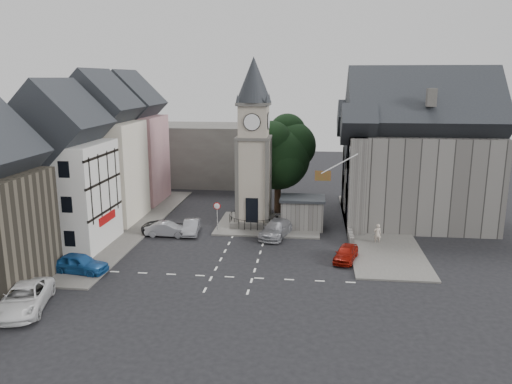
# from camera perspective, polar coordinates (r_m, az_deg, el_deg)

# --- Properties ---
(ground) EXTENTS (120.00, 120.00, 0.00)m
(ground) POSITION_cam_1_polar(r_m,az_deg,el_deg) (42.28, -1.54, -6.85)
(ground) COLOR black
(ground) RESTS_ON ground
(pavement_west) EXTENTS (6.00, 30.00, 0.14)m
(pavement_west) POSITION_cam_1_polar(r_m,az_deg,el_deg) (50.91, -14.67, -3.74)
(pavement_west) COLOR #595651
(pavement_west) RESTS_ON ground
(pavement_east) EXTENTS (6.00, 26.00, 0.14)m
(pavement_east) POSITION_cam_1_polar(r_m,az_deg,el_deg) (49.87, 13.61, -4.03)
(pavement_east) COLOR #595651
(pavement_east) RESTS_ON ground
(central_island) EXTENTS (10.00, 8.00, 0.16)m
(central_island) POSITION_cam_1_polar(r_m,az_deg,el_deg) (49.64, 1.47, -3.73)
(central_island) COLOR #595651
(central_island) RESTS_ON ground
(road_markings) EXTENTS (20.00, 8.00, 0.01)m
(road_markings) POSITION_cam_1_polar(r_m,az_deg,el_deg) (37.21, -2.75, -9.68)
(road_markings) COLOR silver
(road_markings) RESTS_ON ground
(clock_tower) EXTENTS (4.86, 4.86, 16.25)m
(clock_tower) POSITION_cam_1_polar(r_m,az_deg,el_deg) (48.11, -0.26, 5.54)
(clock_tower) COLOR #4C4944
(clock_tower) RESTS_ON ground
(stone_shelter) EXTENTS (4.30, 3.30, 3.08)m
(stone_shelter) POSITION_cam_1_polar(r_m,az_deg,el_deg) (48.59, 5.31, -2.35)
(stone_shelter) COLOR #585551
(stone_shelter) RESTS_ON ground
(town_tree) EXTENTS (7.20, 7.20, 10.80)m
(town_tree) POSITION_cam_1_polar(r_m,az_deg,el_deg) (53.02, 2.54, 4.97)
(town_tree) COLOR black
(town_tree) RESTS_ON ground
(warning_sign_post) EXTENTS (0.70, 0.19, 2.85)m
(warning_sign_post) POSITION_cam_1_polar(r_m,az_deg,el_deg) (47.30, -4.48, -2.15)
(warning_sign_post) COLOR black
(warning_sign_post) RESTS_ON ground
(terrace_pink) EXTENTS (8.10, 7.60, 12.80)m
(terrace_pink) POSITION_cam_1_polar(r_m,az_deg,el_deg) (59.79, -14.29, 5.11)
(terrace_pink) COLOR #B87F88
(terrace_pink) RESTS_ON ground
(terrace_cream) EXTENTS (8.10, 7.60, 12.80)m
(terrace_cream) POSITION_cam_1_polar(r_m,az_deg,el_deg) (52.47, -17.36, 3.87)
(terrace_cream) COLOR beige
(terrace_cream) RESTS_ON ground
(terrace_tudor) EXTENTS (8.10, 7.60, 12.00)m
(terrace_tudor) POSITION_cam_1_polar(r_m,az_deg,el_deg) (45.44, -21.34, 1.75)
(terrace_tudor) COLOR silver
(terrace_tudor) RESTS_ON ground
(backdrop_west) EXTENTS (20.00, 10.00, 8.00)m
(backdrop_west) POSITION_cam_1_polar(r_m,az_deg,el_deg) (70.42, -8.07, 4.38)
(backdrop_west) COLOR #4C4944
(backdrop_west) RESTS_ON ground
(east_building) EXTENTS (14.40, 11.40, 12.60)m
(east_building) POSITION_cam_1_polar(r_m,az_deg,el_deg) (51.98, 17.52, 3.43)
(east_building) COLOR #585551
(east_building) RESTS_ON ground
(east_boundary_wall) EXTENTS (0.40, 16.00, 0.90)m
(east_boundary_wall) POSITION_cam_1_polar(r_m,az_deg,el_deg) (51.41, 10.27, -2.92)
(east_boundary_wall) COLOR #585551
(east_boundary_wall) RESTS_ON ground
(flagpole) EXTENTS (3.68, 0.10, 2.74)m
(flagpole) POSITION_cam_1_polar(r_m,az_deg,el_deg) (44.05, 9.52, 3.21)
(flagpole) COLOR white
(flagpole) RESTS_ON ground
(car_west_blue) EXTENTS (4.63, 2.40, 1.51)m
(car_west_blue) POSITION_cam_1_polar(r_m,az_deg,el_deg) (39.91, -19.56, -7.70)
(car_west_blue) COLOR #1C549A
(car_west_blue) RESTS_ON ground
(car_west_silver) EXTENTS (4.04, 1.43, 1.33)m
(car_west_silver) POSITION_cam_1_polar(r_m,az_deg,el_deg) (46.85, -10.09, -4.21)
(car_west_silver) COLOR #A1A2A8
(car_west_silver) RESTS_ON ground
(car_west_grey) EXTENTS (4.75, 2.36, 1.29)m
(car_west_grey) POSITION_cam_1_polar(r_m,az_deg,el_deg) (47.34, -10.08, -4.04)
(car_west_grey) COLOR #29292C
(car_west_grey) RESTS_ON ground
(car_island_silver) EXTENTS (1.84, 4.08, 1.30)m
(car_island_silver) POSITION_cam_1_polar(r_m,az_deg,el_deg) (47.29, -7.41, -3.96)
(car_island_silver) COLOR gray
(car_island_silver) RESTS_ON ground
(car_island_east) EXTENTS (3.32, 5.52, 1.50)m
(car_island_east) POSITION_cam_1_polar(r_m,az_deg,el_deg) (46.03, 2.33, -4.21)
(car_island_east) COLOR #9C9EA4
(car_island_east) RESTS_ON ground
(car_east_red) EXTENTS (2.45, 3.98, 1.27)m
(car_east_red) POSITION_cam_1_polar(r_m,az_deg,el_deg) (40.69, 10.24, -6.92)
(car_east_red) COLOR maroon
(car_east_red) RESTS_ON ground
(van_sw_white) EXTENTS (4.01, 6.16, 1.58)m
(van_sw_white) POSITION_cam_1_polar(r_m,az_deg,el_deg) (35.18, -24.96, -10.94)
(van_sw_white) COLOR white
(van_sw_white) RESTS_ON ground
(pedestrian) EXTENTS (0.71, 0.52, 1.80)m
(pedestrian) POSITION_cam_1_polar(r_m,az_deg,el_deg) (45.28, 13.70, -4.67)
(pedestrian) COLOR beige
(pedestrian) RESTS_ON ground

